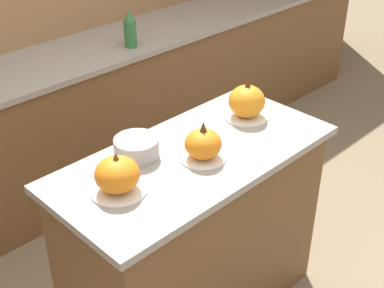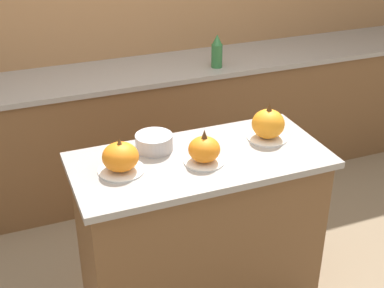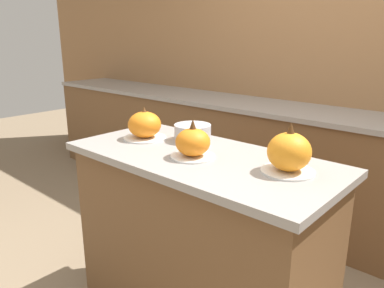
{
  "view_description": "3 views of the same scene",
  "coord_description": "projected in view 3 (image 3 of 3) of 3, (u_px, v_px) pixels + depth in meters",
  "views": [
    {
      "loc": [
        -1.36,
        -1.35,
        2.15
      ],
      "look_at": [
        -0.01,
        0.01,
        0.98
      ],
      "focal_mm": 50.0,
      "sensor_mm": 36.0,
      "label": 1
    },
    {
      "loc": [
        -0.88,
        -2.12,
        2.22
      ],
      "look_at": [
        -0.05,
        -0.02,
        1.03
      ],
      "focal_mm": 50.0,
      "sensor_mm": 36.0,
      "label": 2
    },
    {
      "loc": [
        1.05,
        -1.23,
        1.45
      ],
      "look_at": [
        -0.05,
        -0.0,
        0.98
      ],
      "focal_mm": 35.0,
      "sensor_mm": 36.0,
      "label": 3
    }
  ],
  "objects": [
    {
      "name": "kitchen_island",
      "position": [
        199.0,
        245.0,
        1.82
      ],
      "size": [
        1.27,
        0.6,
        0.93
      ],
      "color": "brown",
      "rests_on": "ground_plane"
    },
    {
      "name": "pumpkin_cake_right",
      "position": [
        289.0,
        153.0,
        1.46
      ],
      "size": [
        0.21,
        0.21,
        0.2
      ],
      "color": "white",
      "rests_on": "kitchen_island"
    },
    {
      "name": "back_counter",
      "position": [
        316.0,
        174.0,
        2.77
      ],
      "size": [
        6.0,
        0.6,
        0.93
      ],
      "color": "brown",
      "rests_on": "ground_plane"
    },
    {
      "name": "pumpkin_cake_left",
      "position": [
        145.0,
        126.0,
        1.94
      ],
      "size": [
        0.22,
        0.22,
        0.17
      ],
      "color": "white",
      "rests_on": "kitchen_island"
    },
    {
      "name": "mixing_bowl",
      "position": [
        193.0,
        132.0,
        1.92
      ],
      "size": [
        0.19,
        0.19,
        0.08
      ],
      "color": "#ADADB2",
      "rests_on": "kitchen_island"
    },
    {
      "name": "wall_back",
      "position": [
        344.0,
        64.0,
        2.79
      ],
      "size": [
        8.0,
        0.06,
        2.5
      ],
      "color": "#9E7047",
      "rests_on": "ground_plane"
    },
    {
      "name": "pumpkin_cake_center",
      "position": [
        192.0,
        143.0,
        1.64
      ],
      "size": [
        0.2,
        0.2,
        0.17
      ],
      "color": "white",
      "rests_on": "kitchen_island"
    }
  ]
}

